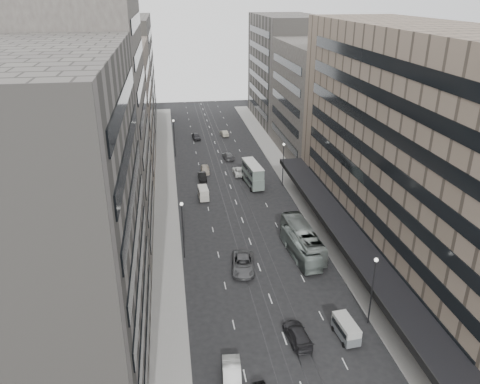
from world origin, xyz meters
TOP-DOWN VIEW (x-y plane):
  - ground at (0.00, 0.00)m, footprint 220.00×220.00m
  - sidewalk_right at (12.00, 37.50)m, footprint 4.00×125.00m
  - sidewalk_left at (-12.00, 37.50)m, footprint 4.00×125.00m
  - department_store at (21.45, 8.00)m, footprint 19.20×60.00m
  - building_right_mid at (21.50, 52.00)m, footprint 15.00×28.00m
  - building_right_far at (21.50, 82.00)m, footprint 15.00×32.00m
  - building_left_a at (-21.50, -8.00)m, footprint 15.00×28.00m
  - building_left_b at (-21.50, 19.00)m, footprint 15.00×26.00m
  - building_left_c at (-21.50, 46.00)m, footprint 15.00×28.00m
  - building_left_d at (-21.50, 79.00)m, footprint 15.00×38.00m
  - lamp_right_near at (9.70, -5.00)m, footprint 0.44×0.44m
  - lamp_right_far at (9.70, 35.00)m, footprint 0.44×0.44m
  - lamp_left_near at (-9.70, 12.00)m, footprint 0.44×0.44m
  - lamp_left_far at (-9.70, 55.00)m, footprint 0.44×0.44m
  - bus_near at (6.07, 9.70)m, footprint 3.25×10.53m
  - bus_far at (6.91, 11.73)m, footprint 3.45×12.40m
  - double_decker at (4.20, 35.98)m, footprint 3.09×8.12m
  - vw_microbus at (6.37, -6.86)m, footprint 2.08×4.04m
  - panel_van at (-5.47, 30.96)m, footprint 1.88×3.61m
  - sedan_1 at (-6.31, -11.06)m, footprint 2.12×5.02m
  - sedan_2 at (-2.20, 7.74)m, footprint 3.64×6.46m
  - sedan_3 at (1.26, -6.44)m, footprint 2.44×5.22m
  - sedan_4 at (-4.04, 43.93)m, footprint 1.93×4.39m
  - sedan_5 at (-4.92, 40.25)m, footprint 1.53×4.19m
  - sedan_6 at (2.62, 41.96)m, footprint 2.49×5.23m
  - sedan_7 at (1.64, 51.73)m, footprint 2.52×4.93m
  - sedan_8 at (-4.22, 67.28)m, footprint 2.19×4.46m
  - sedan_9 at (2.93, 69.19)m, footprint 1.97×4.40m
  - pedestrian at (13.48, -9.90)m, footprint 0.86×0.79m

SIDE VIEW (x-z plane):
  - ground at x=0.00m, z-range 0.00..0.00m
  - sidewalk_right at x=12.00m, z-range 0.00..0.15m
  - sidewalk_left at x=-12.00m, z-range 0.00..0.15m
  - sedan_7 at x=1.64m, z-range 0.00..1.37m
  - sedan_5 at x=-4.92m, z-range 0.00..1.37m
  - sedan_9 at x=2.93m, z-range 0.00..1.40m
  - sedan_6 at x=2.62m, z-range 0.00..1.44m
  - sedan_8 at x=-4.22m, z-range 0.00..1.46m
  - sedan_4 at x=-4.04m, z-range 0.00..1.47m
  - sedan_3 at x=1.26m, z-range 0.00..1.47m
  - sedan_1 at x=-6.31m, z-range 0.00..1.61m
  - sedan_2 at x=-2.20m, z-range 0.00..1.71m
  - pedestrian at x=13.48m, z-range 0.15..2.11m
  - vw_microbus at x=6.37m, z-range 0.12..2.23m
  - panel_van at x=-5.47m, z-range 0.11..2.35m
  - bus_near at x=6.07m, z-range 0.00..2.89m
  - bus_far at x=6.91m, z-range 0.00..3.42m
  - double_decker at x=4.20m, z-range 0.17..4.51m
  - lamp_right_near at x=9.70m, z-range 1.04..9.36m
  - lamp_right_far at x=9.70m, z-range 1.04..9.36m
  - lamp_left_near at x=-9.70m, z-range 1.04..9.36m
  - lamp_left_far at x=-9.70m, z-range 1.04..9.36m
  - building_right_mid at x=21.50m, z-range 0.00..24.00m
  - building_left_c at x=-21.50m, z-range 0.00..25.00m
  - building_right_far at x=21.50m, z-range 0.00..28.00m
  - building_left_d at x=-21.50m, z-range 0.00..28.00m
  - department_store at x=21.45m, z-range -0.05..29.95m
  - building_left_a at x=-21.50m, z-range 0.00..30.00m
  - building_left_b at x=-21.50m, z-range 0.00..34.00m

